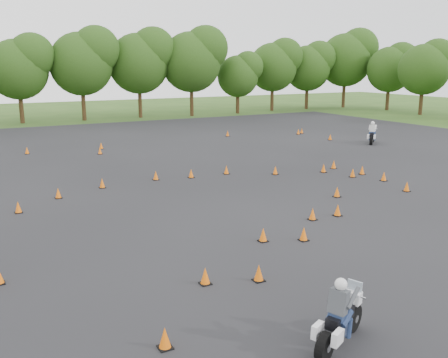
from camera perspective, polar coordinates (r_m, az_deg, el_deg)
ground at (r=17.80m, az=6.19°, el=-6.32°), size 140.00×140.00×0.00m
asphalt_pad at (r=22.76m, az=-2.40°, el=-1.94°), size 62.00×62.00×0.00m
treeline at (r=50.69m, az=-13.51°, el=11.30°), size 86.97×32.37×11.22m
traffic_cones at (r=22.38m, az=-3.05°, el=-1.61°), size 36.37×33.33×0.45m
rider_grey at (r=11.11m, az=13.14°, el=-14.41°), size 2.15×1.46×1.60m
rider_white at (r=39.46m, az=16.61°, el=5.14°), size 2.11×1.95×1.70m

